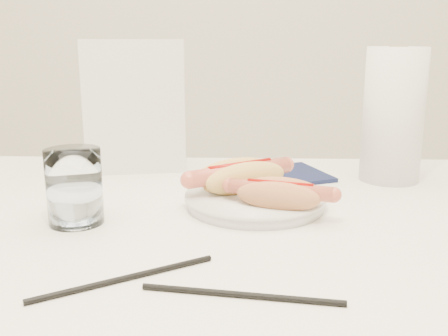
{
  "coord_description": "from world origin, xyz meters",
  "views": [
    {
      "loc": [
        0.06,
        -0.76,
        1.02
      ],
      "look_at": [
        0.03,
        0.02,
        0.82
      ],
      "focal_mm": 41.39,
      "sensor_mm": 36.0,
      "label": 1
    }
  ],
  "objects_px": {
    "hotdog_right": "(280,194)",
    "water_glass": "(74,187)",
    "napkin_box": "(135,105)",
    "paper_towel_roll": "(393,115)",
    "table": "(205,251)",
    "hotdog_left": "(240,177)",
    "plate": "(255,202)"
  },
  "relations": [
    {
      "from": "napkin_box",
      "to": "plate",
      "type": "bearing_deg",
      "value": -56.91
    },
    {
      "from": "plate",
      "to": "napkin_box",
      "type": "distance_m",
      "value": 0.37
    },
    {
      "from": "table",
      "to": "hotdog_right",
      "type": "xyz_separation_m",
      "value": [
        0.11,
        -0.01,
        0.1
      ]
    },
    {
      "from": "paper_towel_roll",
      "to": "hotdog_right",
      "type": "bearing_deg",
      "value": -134.4
    },
    {
      "from": "napkin_box",
      "to": "paper_towel_roll",
      "type": "xyz_separation_m",
      "value": [
        0.51,
        -0.08,
        -0.01
      ]
    },
    {
      "from": "plate",
      "to": "hotdog_left",
      "type": "xyz_separation_m",
      "value": [
        -0.02,
        0.03,
        0.03
      ]
    },
    {
      "from": "water_glass",
      "to": "paper_towel_roll",
      "type": "xyz_separation_m",
      "value": [
        0.53,
        0.26,
        0.07
      ]
    },
    {
      "from": "hotdog_left",
      "to": "napkin_box",
      "type": "bearing_deg",
      "value": 100.54
    },
    {
      "from": "plate",
      "to": "hotdog_right",
      "type": "relative_size",
      "value": 1.39
    },
    {
      "from": "table",
      "to": "hotdog_left",
      "type": "height_order",
      "value": "hotdog_left"
    },
    {
      "from": "table",
      "to": "napkin_box",
      "type": "relative_size",
      "value": 4.52
    },
    {
      "from": "table",
      "to": "hotdog_left",
      "type": "distance_m",
      "value": 0.14
    },
    {
      "from": "plate",
      "to": "napkin_box",
      "type": "height_order",
      "value": "napkin_box"
    },
    {
      "from": "hotdog_right",
      "to": "napkin_box",
      "type": "bearing_deg",
      "value": 148.28
    },
    {
      "from": "napkin_box",
      "to": "hotdog_left",
      "type": "bearing_deg",
      "value": -56.38
    },
    {
      "from": "hotdog_right",
      "to": "water_glass",
      "type": "distance_m",
      "value": 0.3
    },
    {
      "from": "table",
      "to": "water_glass",
      "type": "height_order",
      "value": "water_glass"
    },
    {
      "from": "paper_towel_roll",
      "to": "water_glass",
      "type": "bearing_deg",
      "value": -153.82
    },
    {
      "from": "plate",
      "to": "water_glass",
      "type": "bearing_deg",
      "value": -162.67
    },
    {
      "from": "plate",
      "to": "paper_towel_roll",
      "type": "xyz_separation_m",
      "value": [
        0.26,
        0.18,
        0.12
      ]
    },
    {
      "from": "hotdog_right",
      "to": "table",
      "type": "bearing_deg",
      "value": -168.63
    },
    {
      "from": "hotdog_left",
      "to": "paper_towel_roll",
      "type": "height_order",
      "value": "paper_towel_roll"
    },
    {
      "from": "hotdog_right",
      "to": "paper_towel_roll",
      "type": "bearing_deg",
      "value": 61.8
    },
    {
      "from": "hotdog_right",
      "to": "water_glass",
      "type": "bearing_deg",
      "value": -158.38
    },
    {
      "from": "napkin_box",
      "to": "paper_towel_roll",
      "type": "height_order",
      "value": "napkin_box"
    },
    {
      "from": "water_glass",
      "to": "napkin_box",
      "type": "xyz_separation_m",
      "value": [
        0.02,
        0.34,
        0.08
      ]
    },
    {
      "from": "plate",
      "to": "water_glass",
      "type": "height_order",
      "value": "water_glass"
    },
    {
      "from": "hotdog_right",
      "to": "napkin_box",
      "type": "xyz_separation_m",
      "value": [
        -0.28,
        0.31,
        0.09
      ]
    },
    {
      "from": "plate",
      "to": "paper_towel_roll",
      "type": "height_order",
      "value": "paper_towel_roll"
    },
    {
      "from": "napkin_box",
      "to": "paper_towel_roll",
      "type": "distance_m",
      "value": 0.51
    },
    {
      "from": "hotdog_left",
      "to": "paper_towel_roll",
      "type": "distance_m",
      "value": 0.33
    },
    {
      "from": "plate",
      "to": "hotdog_right",
      "type": "height_order",
      "value": "hotdog_right"
    }
  ]
}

